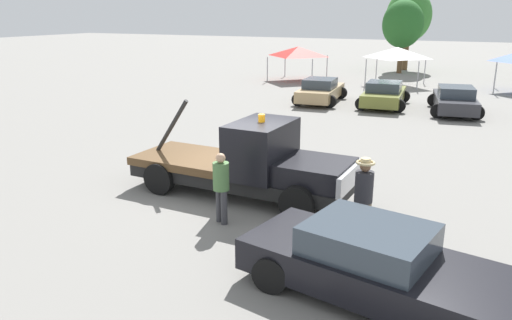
{
  "coord_description": "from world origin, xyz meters",
  "views": [
    {
      "loc": [
        5.93,
        -11.53,
        4.86
      ],
      "look_at": [
        0.5,
        0.0,
        1.05
      ],
      "focal_mm": 35.0,
      "sensor_mm": 36.0,
      "label": 1
    }
  ],
  "objects_px": {
    "foreground_car": "(377,265)",
    "canopy_tent_white": "(397,53)",
    "parked_car_olive": "(384,94)",
    "parked_car_charcoal": "(455,100)",
    "traffic_cone": "(252,148)",
    "canopy_tent_red": "(298,51)",
    "person_at_hood": "(221,183)",
    "tree_center": "(409,16)",
    "parked_car_tan": "(320,91)",
    "tow_truck": "(252,164)",
    "person_near_truck": "(364,192)",
    "tree_left": "(403,24)"
  },
  "relations": [
    {
      "from": "tow_truck",
      "to": "parked_car_tan",
      "type": "relative_size",
      "value": 1.35
    },
    {
      "from": "tow_truck",
      "to": "person_at_hood",
      "type": "bearing_deg",
      "value": -84.33
    },
    {
      "from": "tow_truck",
      "to": "parked_car_charcoal",
      "type": "height_order",
      "value": "tow_truck"
    },
    {
      "from": "foreground_car",
      "to": "canopy_tent_white",
      "type": "xyz_separation_m",
      "value": [
        -4.52,
        26.87,
        1.55
      ]
    },
    {
      "from": "parked_car_tan",
      "to": "tree_left",
      "type": "distance_m",
      "value": 16.21
    },
    {
      "from": "canopy_tent_red",
      "to": "tree_left",
      "type": "relative_size",
      "value": 0.6
    },
    {
      "from": "person_at_hood",
      "to": "parked_car_olive",
      "type": "relative_size",
      "value": 0.37
    },
    {
      "from": "person_near_truck",
      "to": "parked_car_olive",
      "type": "relative_size",
      "value": 0.4
    },
    {
      "from": "person_at_hood",
      "to": "canopy_tent_white",
      "type": "bearing_deg",
      "value": 29.36
    },
    {
      "from": "person_near_truck",
      "to": "person_at_hood",
      "type": "distance_m",
      "value": 3.27
    },
    {
      "from": "tree_center",
      "to": "parked_car_charcoal",
      "type": "bearing_deg",
      "value": -73.68
    },
    {
      "from": "parked_car_charcoal",
      "to": "traffic_cone",
      "type": "distance_m",
      "value": 12.53
    },
    {
      "from": "tow_truck",
      "to": "parked_car_tan",
      "type": "distance_m",
      "value": 15.1
    },
    {
      "from": "person_at_hood",
      "to": "tree_center",
      "type": "height_order",
      "value": "tree_center"
    },
    {
      "from": "tow_truck",
      "to": "parked_car_olive",
      "type": "height_order",
      "value": "tow_truck"
    },
    {
      "from": "parked_car_tan",
      "to": "traffic_cone",
      "type": "height_order",
      "value": "parked_car_tan"
    },
    {
      "from": "foreground_car",
      "to": "person_near_truck",
      "type": "xyz_separation_m",
      "value": [
        -0.82,
        2.29,
        0.45
      ]
    },
    {
      "from": "traffic_cone",
      "to": "canopy_tent_red",
      "type": "bearing_deg",
      "value": 106.08
    },
    {
      "from": "tow_truck",
      "to": "person_near_truck",
      "type": "xyz_separation_m",
      "value": [
        3.34,
        -1.33,
        0.18
      ]
    },
    {
      "from": "tow_truck",
      "to": "canopy_tent_white",
      "type": "relative_size",
      "value": 1.85
    },
    {
      "from": "tow_truck",
      "to": "parked_car_charcoal",
      "type": "distance_m",
      "value": 15.33
    },
    {
      "from": "tow_truck",
      "to": "tree_left",
      "type": "distance_m",
      "value": 30.8
    },
    {
      "from": "person_near_truck",
      "to": "canopy_tent_red",
      "type": "distance_m",
      "value": 26.47
    },
    {
      "from": "parked_car_tan",
      "to": "canopy_tent_red",
      "type": "height_order",
      "value": "canopy_tent_red"
    },
    {
      "from": "tree_left",
      "to": "traffic_cone",
      "type": "relative_size",
      "value": 10.46
    },
    {
      "from": "tow_truck",
      "to": "person_at_hood",
      "type": "height_order",
      "value": "tow_truck"
    },
    {
      "from": "parked_car_olive",
      "to": "parked_car_charcoal",
      "type": "relative_size",
      "value": 0.95
    },
    {
      "from": "parked_car_charcoal",
      "to": "traffic_cone",
      "type": "xyz_separation_m",
      "value": [
        -5.79,
        -11.1,
        -0.39
      ]
    },
    {
      "from": "person_near_truck",
      "to": "parked_car_charcoal",
      "type": "relative_size",
      "value": 0.38
    },
    {
      "from": "parked_car_tan",
      "to": "parked_car_olive",
      "type": "bearing_deg",
      "value": -91.01
    },
    {
      "from": "tree_center",
      "to": "traffic_cone",
      "type": "relative_size",
      "value": 12.12
    },
    {
      "from": "canopy_tent_white",
      "to": "canopy_tent_red",
      "type": "bearing_deg",
      "value": -176.95
    },
    {
      "from": "foreground_car",
      "to": "traffic_cone",
      "type": "distance_m",
      "value": 9.4
    },
    {
      "from": "tow_truck",
      "to": "person_at_hood",
      "type": "distance_m",
      "value": 1.9
    },
    {
      "from": "person_near_truck",
      "to": "traffic_cone",
      "type": "distance_m",
      "value": 7.2
    },
    {
      "from": "person_at_hood",
      "to": "parked_car_olive",
      "type": "bearing_deg",
      "value": 26.94
    },
    {
      "from": "tow_truck",
      "to": "tree_center",
      "type": "xyz_separation_m",
      "value": [
        -1.37,
        33.26,
        3.56
      ]
    },
    {
      "from": "parked_car_charcoal",
      "to": "canopy_tent_red",
      "type": "distance_m",
      "value": 14.0
    },
    {
      "from": "parked_car_charcoal",
      "to": "canopy_tent_white",
      "type": "height_order",
      "value": "canopy_tent_white"
    },
    {
      "from": "parked_car_charcoal",
      "to": "canopy_tent_red",
      "type": "bearing_deg",
      "value": 45.03
    },
    {
      "from": "canopy_tent_white",
      "to": "tree_center",
      "type": "height_order",
      "value": "tree_center"
    },
    {
      "from": "canopy_tent_red",
      "to": "parked_car_charcoal",
      "type": "bearing_deg",
      "value": -35.56
    },
    {
      "from": "tree_left",
      "to": "parked_car_charcoal",
      "type": "bearing_deg",
      "value": -71.16
    },
    {
      "from": "tow_truck",
      "to": "tree_left",
      "type": "bearing_deg",
      "value": 94.62
    },
    {
      "from": "person_near_truck",
      "to": "parked_car_tan",
      "type": "height_order",
      "value": "person_near_truck"
    },
    {
      "from": "canopy_tent_white",
      "to": "tree_center",
      "type": "xyz_separation_m",
      "value": [
        -1.0,
        10.0,
        2.27
      ]
    },
    {
      "from": "parked_car_olive",
      "to": "canopy_tent_white",
      "type": "height_order",
      "value": "canopy_tent_white"
    },
    {
      "from": "foreground_car",
      "to": "tree_left",
      "type": "xyz_separation_m",
      "value": [
        -5.52,
        34.25,
        3.21
      ]
    },
    {
      "from": "foreground_car",
      "to": "tow_truck",
      "type": "bearing_deg",
      "value": 150.09
    },
    {
      "from": "canopy_tent_white",
      "to": "parked_car_tan",
      "type": "bearing_deg",
      "value": -106.81
    }
  ]
}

